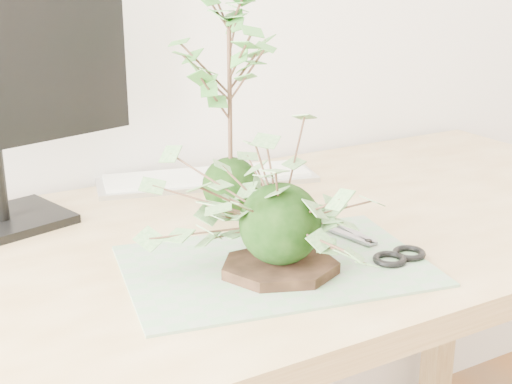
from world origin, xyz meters
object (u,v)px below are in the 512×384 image
ivy_kokedama (281,187)px  keyboard (207,178)px  desk (244,286)px  maple_kokedama (229,45)px

ivy_kokedama → keyboard: ivy_kokedama is taller
desk → keyboard: bearing=75.7°
desk → maple_kokedama: bearing=73.6°
ivy_kokedama → maple_kokedama: (0.06, 0.25, 0.15)m
keyboard → maple_kokedama: bearing=-89.1°
desk → maple_kokedama: (0.03, 0.10, 0.37)m
desk → ivy_kokedama: 0.26m
maple_kokedama → desk: bearing=-106.4°
desk → keyboard: 0.30m
desk → maple_kokedama: maple_kokedama is taller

